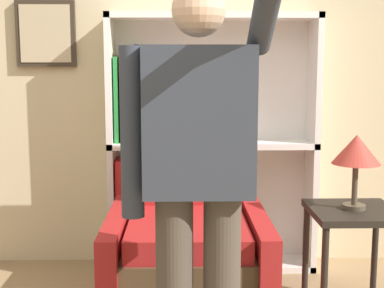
% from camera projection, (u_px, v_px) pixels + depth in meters
% --- Properties ---
extents(wall_back, '(8.00, 0.11, 2.80)m').
position_uv_depth(wall_back, '(188.00, 64.00, 3.71)').
color(wall_back, beige).
rests_on(wall_back, ground_plane).
extents(bookcase, '(1.40, 0.28, 1.73)m').
position_uv_depth(bookcase, '(189.00, 154.00, 3.64)').
color(bookcase, white).
rests_on(bookcase, ground_plane).
extents(armchair, '(0.87, 0.89, 1.19)m').
position_uv_depth(armchair, '(187.00, 251.00, 2.98)').
color(armchair, '#4C3823').
rests_on(armchair, ground_plane).
extents(person_standing, '(0.57, 0.78, 1.70)m').
position_uv_depth(person_standing, '(198.00, 174.00, 2.07)').
color(person_standing, '#473D33').
rests_on(person_standing, ground_plane).
extents(side_table, '(0.46, 0.46, 0.63)m').
position_uv_depth(side_table, '(353.00, 229.00, 2.88)').
color(side_table, black).
rests_on(side_table, ground_plane).
extents(table_lamp, '(0.26, 0.26, 0.40)m').
position_uv_depth(table_lamp, '(356.00, 152.00, 2.82)').
color(table_lamp, '#4C4233').
rests_on(table_lamp, side_table).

